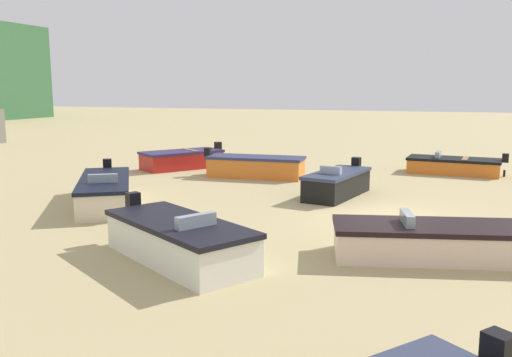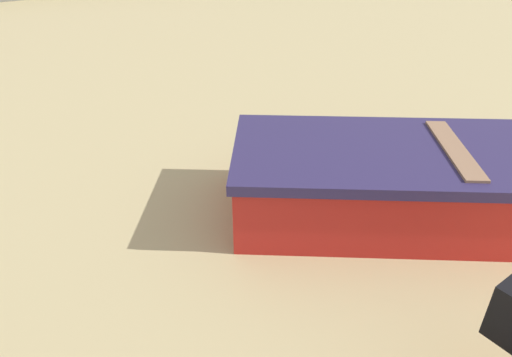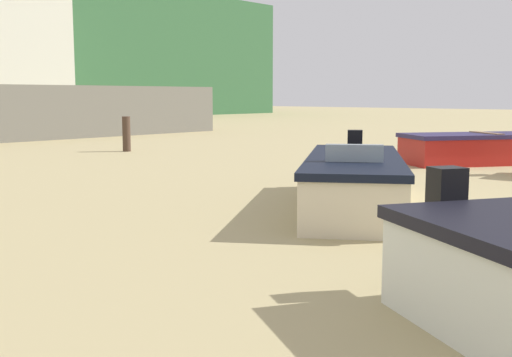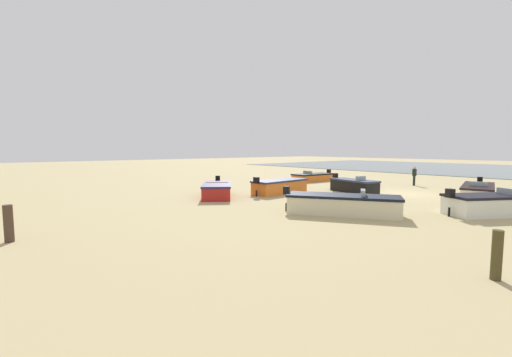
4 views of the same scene
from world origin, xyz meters
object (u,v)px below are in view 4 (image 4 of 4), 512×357
boat_orange_5 (313,177)px  boat_red_7 (217,190)px  mooring_post_near_water (9,224)px  mooring_post_mid_beach (497,255)px  boat_white_4 (493,205)px  beach_walker_distant (414,174)px  boat_cream_3 (478,191)px  boat_black_6 (354,186)px  boat_orange_2 (280,186)px  boat_cream_1 (343,204)px

boat_orange_5 → boat_red_7: (-2.75, 12.76, 0.07)m
mooring_post_near_water → mooring_post_mid_beach: 14.24m
boat_white_4 → beach_walker_distant: bearing=160.8°
beach_walker_distant → boat_cream_3: bearing=18.8°
boat_black_6 → beach_walker_distant: 7.73m
boat_orange_2 → boat_white_4: boat_white_4 is taller
boat_cream_1 → beach_walker_distant: bearing=160.2°
mooring_post_near_water → beach_walker_distant: bearing=-92.2°
mooring_post_near_water → mooring_post_mid_beach: size_ratio=1.04×
boat_red_7 → boat_orange_5: bearing=-132.6°
boat_black_6 → boat_red_7: 9.72m
boat_orange_2 → boat_white_4: size_ratio=1.02×
boat_orange_5 → boat_red_7: bearing=107.3°
boat_orange_5 → mooring_post_near_water: (-6.89, 23.72, 0.24)m
boat_black_6 → boat_red_7: size_ratio=0.93×
boat_orange_5 → beach_walker_distant: beach_walker_distant is taller
boat_black_6 → boat_orange_5: bearing=-108.3°
beach_walker_distant → boat_red_7: bearing=-55.0°
boat_red_7 → beach_walker_distant: 17.15m
boat_cream_1 → boat_orange_2: boat_orange_2 is taller
boat_cream_1 → boat_white_4: 6.99m
boat_black_6 → beach_walker_distant: bearing=-174.3°
boat_white_4 → boat_orange_5: boat_white_4 is taller
boat_orange_5 → boat_black_6: (-7.16, 4.10, 0.10)m
boat_orange_2 → beach_walker_distant: bearing=68.5°
boat_white_4 → boat_red_7: size_ratio=1.07×
boat_orange_5 → mooring_post_near_water: 24.70m
boat_black_6 → boat_red_7: bearing=-15.5°
beach_walker_distant → boat_orange_2: bearing=-55.3°
boat_orange_2 → mooring_post_near_water: bearing=-83.1°
boat_orange_5 → boat_orange_2: bearing=121.0°
boat_cream_3 → boat_red_7: size_ratio=1.30×
boat_cream_3 → boat_white_4: (-2.23, 5.82, 0.07)m
boat_cream_3 → boat_orange_5: bearing=-15.1°
mooring_post_mid_beach → boat_red_7: bearing=-8.8°
boat_cream_1 → boat_orange_5: 15.99m
boat_black_6 → boat_cream_3: bearing=132.0°
beach_walker_distant → mooring_post_mid_beach: bearing=-8.5°
boat_cream_1 → beach_walker_distant: beach_walker_distant is taller
mooring_post_mid_beach → boat_white_4: bearing=-75.5°
boat_red_7 → mooring_post_mid_beach: bearing=116.5°
mooring_post_mid_beach → beach_walker_distant: size_ratio=0.74×
boat_orange_5 → mooring_post_mid_beach: (-18.27, 15.16, 0.22)m
boat_white_4 → mooring_post_mid_beach: boat_white_4 is taller
boat_orange_5 → boat_black_6: boat_black_6 is taller
mooring_post_mid_beach → boat_cream_3: bearing=-72.9°
boat_cream_3 → mooring_post_near_water: bearing=59.8°
boat_cream_1 → boat_orange_5: boat_cream_1 is taller
boat_black_6 → beach_walker_distant: (-0.79, -7.68, 0.47)m
boat_red_7 → beach_walker_distant: (-5.20, -16.34, 0.50)m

